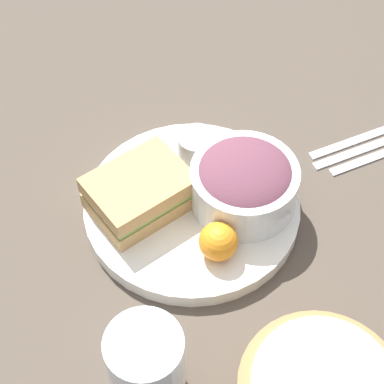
% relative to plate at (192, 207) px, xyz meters
% --- Properties ---
extents(ground_plane, '(4.00, 4.00, 0.00)m').
position_rel_plate_xyz_m(ground_plane, '(0.00, 0.00, -0.01)').
color(ground_plane, '#4C4238').
extents(plate, '(0.27, 0.27, 0.02)m').
position_rel_plate_xyz_m(plate, '(0.00, 0.00, 0.00)').
color(plate, white).
rests_on(plate, ground_plane).
extents(sandwich, '(0.14, 0.12, 0.05)m').
position_rel_plate_xyz_m(sandwich, '(0.06, -0.02, 0.04)').
color(sandwich, tan).
rests_on(sandwich, plate).
extents(salad_bowl, '(0.13, 0.13, 0.07)m').
position_rel_plate_xyz_m(salad_bowl, '(-0.06, 0.02, 0.05)').
color(salad_bowl, white).
rests_on(salad_bowl, plate).
extents(dressing_cup, '(0.05, 0.05, 0.04)m').
position_rel_plate_xyz_m(dressing_cup, '(-0.03, -0.07, 0.03)').
color(dressing_cup, '#99999E').
rests_on(dressing_cup, plate).
extents(orange_wedge, '(0.05, 0.05, 0.05)m').
position_rel_plate_xyz_m(orange_wedge, '(0.00, 0.08, 0.03)').
color(orange_wedge, orange).
rests_on(orange_wedge, plate).
extents(drink_glass, '(0.08, 0.08, 0.12)m').
position_rel_plate_xyz_m(drink_glass, '(0.13, 0.20, 0.05)').
color(drink_glass, silver).
rests_on(drink_glass, ground_plane).
extents(fork, '(0.20, 0.02, 0.01)m').
position_rel_plate_xyz_m(fork, '(-0.28, -0.03, -0.01)').
color(fork, silver).
rests_on(fork, ground_plane).
extents(knife, '(0.21, 0.02, 0.01)m').
position_rel_plate_xyz_m(knife, '(-0.28, -0.01, -0.01)').
color(knife, silver).
rests_on(knife, ground_plane).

